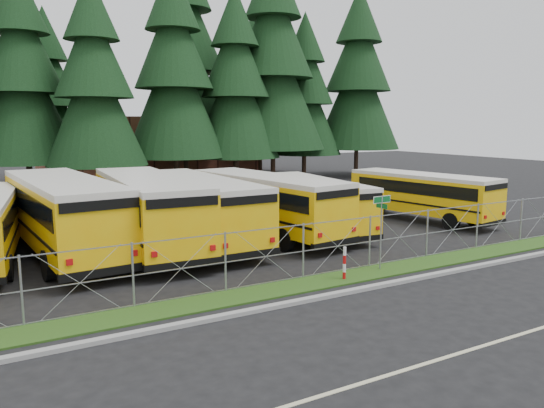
{
  "coord_description": "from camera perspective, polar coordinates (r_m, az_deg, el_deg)",
  "views": [
    {
      "loc": [
        -10.92,
        -16.2,
        5.5
      ],
      "look_at": [
        0.59,
        4.0,
        1.88
      ],
      "focal_mm": 35.0,
      "sensor_mm": 36.0,
      "label": 1
    }
  ],
  "objects": [
    {
      "name": "ground",
      "position": [
        20.3,
        4.19,
        -6.89
      ],
      "size": [
        120.0,
        120.0,
        0.0
      ],
      "primitive_type": "plane",
      "color": "black",
      "rests_on": "ground"
    },
    {
      "name": "curb",
      "position": [
        17.9,
        9.79,
        -8.97
      ],
      "size": [
        50.0,
        0.25,
        0.12
      ],
      "primitive_type": "cube",
      "color": "gray",
      "rests_on": "ground"
    },
    {
      "name": "grass_verge",
      "position": [
        18.96,
        7.08,
        -7.98
      ],
      "size": [
        50.0,
        1.4,
        0.06
      ],
      "primitive_type": "cube",
      "color": "#1F4112",
      "rests_on": "ground"
    },
    {
      "name": "road_lane_line",
      "position": [
        14.72,
        22.33,
        -13.76
      ],
      "size": [
        50.0,
        0.12,
        0.01
      ],
      "primitive_type": "cube",
      "color": "beige",
      "rests_on": "ground"
    },
    {
      "name": "chainlink_fence",
      "position": [
        19.25,
        5.89,
        -4.71
      ],
      "size": [
        44.0,
        0.1,
        2.0
      ],
      "primitive_type": null,
      "color": "#93969B",
      "rests_on": "ground"
    },
    {
      "name": "brick_building",
      "position": [
        58.74,
        -12.98,
        6.2
      ],
      "size": [
        22.0,
        10.0,
        6.0
      ],
      "primitive_type": "cube",
      "color": "brown",
      "rests_on": "ground"
    },
    {
      "name": "bus_2",
      "position": [
        23.55,
        -21.7,
        -1.26
      ],
      "size": [
        3.83,
        12.53,
        3.24
      ],
      "primitive_type": null,
      "rotation": [
        0.0,
        0.0,
        0.08
      ],
      "color": "#EFAA07",
      "rests_on": "ground"
    },
    {
      "name": "bus_3",
      "position": [
        23.77,
        -13.41,
        -0.85
      ],
      "size": [
        3.56,
        12.29,
        3.18
      ],
      "primitive_type": null,
      "rotation": [
        0.0,
        0.0,
        -0.06
      ],
      "color": "#EFAA07",
      "rests_on": "ground"
    },
    {
      "name": "bus_4",
      "position": [
        24.45,
        -8.22,
        -0.63
      ],
      "size": [
        2.79,
        11.52,
        3.02
      ],
      "primitive_type": null,
      "rotation": [
        0.0,
        0.0,
        0.01
      ],
      "color": "#EFAA07",
      "rests_on": "ground"
    },
    {
      "name": "bus_5",
      "position": [
        25.71,
        -1.12,
        -0.13
      ],
      "size": [
        4.2,
        11.57,
        2.97
      ],
      "primitive_type": null,
      "rotation": [
        0.0,
        0.0,
        0.14
      ],
      "color": "#EFAA07",
      "rests_on": "ground"
    },
    {
      "name": "bus_6",
      "position": [
        26.98,
        4.22,
        -0.07
      ],
      "size": [
        3.49,
        10.28,
        2.64
      ],
      "primitive_type": null,
      "rotation": [
        0.0,
        0.0,
        -0.11
      ],
      "color": "#EFAA07",
      "rests_on": "ground"
    },
    {
      "name": "bus_east",
      "position": [
        30.88,
        15.28,
        0.77
      ],
      "size": [
        3.95,
        10.33,
        2.64
      ],
      "primitive_type": null,
      "rotation": [
        0.0,
        0.0,
        0.16
      ],
      "color": "#EFAA07",
      "rests_on": "ground"
    },
    {
      "name": "street_sign",
      "position": [
        19.91,
        11.69,
        -1.36
      ],
      "size": [
        0.84,
        0.55,
        2.81
      ],
      "color": "#93969B",
      "rests_on": "ground"
    },
    {
      "name": "striped_bollard",
      "position": [
        18.75,
        7.8,
        -6.38
      ],
      "size": [
        0.11,
        0.11,
        1.2
      ],
      "primitive_type": "cylinder",
      "color": "#B20C0C",
      "rests_on": "ground"
    },
    {
      "name": "conifer_3",
      "position": [
        43.45,
        -25.19,
        11.81
      ],
      "size": [
        7.56,
        7.56,
        16.72
      ],
      "primitive_type": null,
      "color": "black",
      "rests_on": "ground"
    },
    {
      "name": "conifer_4",
      "position": [
        40.64,
        -18.58,
        11.84
      ],
      "size": [
        7.17,
        7.17,
        15.87
      ],
      "primitive_type": null,
      "color": "black",
      "rests_on": "ground"
    },
    {
      "name": "conifer_5",
      "position": [
        44.03,
        -10.49,
        13.21
      ],
      "size": [
        8.09,
        8.09,
        17.9
      ],
      "primitive_type": null,
      "color": "black",
      "rests_on": "ground"
    },
    {
      "name": "conifer_6",
      "position": [
        45.84,
        -3.96,
        12.36
      ],
      "size": [
        7.52,
        7.52,
        16.64
      ],
      "primitive_type": null,
      "color": "black",
      "rests_on": "ground"
    },
    {
      "name": "conifer_7",
      "position": [
        48.73,
        0.11,
        14.53
      ],
      "size": [
        9.33,
        9.33,
        20.63
      ],
      "primitive_type": null,
      "color": "black",
      "rests_on": "ground"
    },
    {
      "name": "conifer_8",
      "position": [
        52.28,
        3.53,
        11.48
      ],
      "size": [
        7.15,
        7.15,
        15.81
      ],
      "primitive_type": null,
      "color": "black",
      "rests_on": "ground"
    },
    {
      "name": "conifer_9",
      "position": [
        55.16,
        9.23,
        12.81
      ],
      "size": [
        8.51,
        8.51,
        18.82
      ],
      "primitive_type": null,
      "color": "black",
      "rests_on": "ground"
    },
    {
      "name": "conifer_11",
      "position": [
        49.51,
        -22.99,
        10.49
      ],
      "size": [
        6.79,
        6.79,
        15.01
      ],
      "primitive_type": null,
      "color": "black",
      "rests_on": "ground"
    },
    {
      "name": "conifer_12",
      "position": [
        51.61,
        -9.51,
        14.95
      ],
      "size": [
        10.02,
        10.02,
        22.16
      ],
      "primitive_type": null,
      "color": "black",
      "rests_on": "ground"
    },
    {
      "name": "conifer_13",
      "position": [
        57.43,
        -1.31,
        12.58
      ],
      "size": [
        8.35,
        8.35,
        18.46
      ],
      "primitive_type": null,
      "color": "black",
      "rests_on": "ground"
    }
  ]
}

